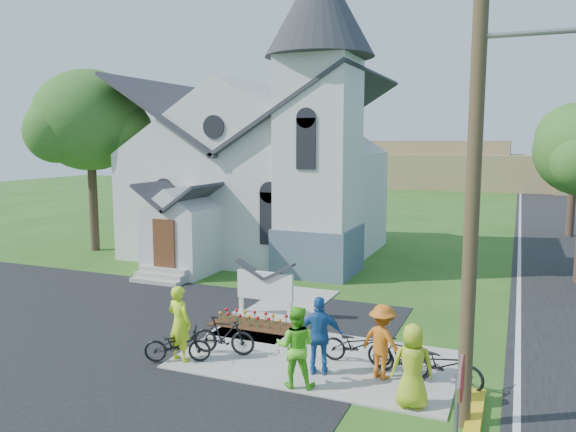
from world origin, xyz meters
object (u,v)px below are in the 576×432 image
at_px(bike_0, 178,345).
at_px(bike_3, 401,357).
at_px(cyclist_3, 382,342).
at_px(cyclist_4, 412,366).
at_px(church_sign, 265,286).
at_px(bike_1, 224,335).
at_px(cyclist_0, 179,323).
at_px(cyclist_2, 320,336).
at_px(utility_pole, 478,153).
at_px(cyclist_1, 296,346).
at_px(bike_2, 357,345).
at_px(stop_sign, 460,399).
at_px(bike_4, 443,364).

height_order(bike_0, bike_3, bike_3).
relative_size(cyclist_3, cyclist_4, 0.99).
xyz_separation_m(church_sign, bike_1, (0.34, -3.32, -0.47)).
distance_m(cyclist_0, cyclist_2, 3.62).
xyz_separation_m(utility_pole, cyclist_4, (-1.14, 0.30, -4.45)).
height_order(bike_1, cyclist_3, cyclist_3).
relative_size(cyclist_1, bike_2, 1.04).
bearing_deg(utility_pole, stop_sign, -88.51).
bearing_deg(bike_4, bike_0, 114.54).
xyz_separation_m(bike_1, bike_4, (5.56, 0.22, 0.00)).
height_order(bike_1, bike_3, bike_1).
bearing_deg(cyclist_2, bike_3, -176.93).
xyz_separation_m(cyclist_0, cyclist_4, (5.93, -0.29, -0.07)).
bearing_deg(cyclist_1, bike_2, -130.16).
relative_size(cyclist_2, bike_4, 0.99).
bearing_deg(cyclist_3, cyclist_0, 34.51).
bearing_deg(bike_0, cyclist_0, -23.90).
relative_size(stop_sign, bike_3, 1.65).
distance_m(church_sign, bike_4, 6.68).
bearing_deg(cyclist_4, cyclist_3, -68.23).
bearing_deg(cyclist_4, church_sign, -54.55).
xyz_separation_m(bike_0, cyclist_4, (5.93, -0.18, 0.46)).
relative_size(cyclist_3, bike_4, 0.93).
bearing_deg(stop_sign, bike_1, 147.06).
distance_m(bike_1, bike_2, 3.47).
relative_size(cyclist_0, cyclist_3, 1.10).
bearing_deg(cyclist_4, stop_sign, 96.38).
relative_size(cyclist_0, cyclist_1, 1.04).
distance_m(stop_sign, cyclist_0, 7.89).
bearing_deg(bike_3, bike_0, 119.24).
bearing_deg(bike_0, bike_3, -100.16).
bearing_deg(bike_3, stop_sign, -143.47).
xyz_separation_m(bike_0, bike_2, (4.23, 1.62, 0.03)).
distance_m(cyclist_0, bike_4, 6.50).
xyz_separation_m(stop_sign, cyclist_0, (-7.13, 3.29, -0.76)).
distance_m(utility_pole, cyclist_0, 8.33).
distance_m(bike_1, cyclist_4, 5.22).
relative_size(church_sign, cyclist_3, 1.24).
height_order(cyclist_2, cyclist_4, cyclist_2).
relative_size(cyclist_3, bike_3, 1.18).
bearing_deg(cyclist_2, bike_0, -5.83).
xyz_separation_m(stop_sign, cyclist_1, (-3.84, 3.00, -0.79)).
bearing_deg(bike_4, bike_1, 106.86).
xyz_separation_m(bike_1, bike_2, (3.40, 0.72, -0.03)).
xyz_separation_m(bike_2, cyclist_3, (0.78, -0.60, 0.42)).
height_order(bike_0, bike_4, bike_4).
distance_m(utility_pole, cyclist_1, 5.81).
bearing_deg(bike_4, cyclist_1, 127.32).
distance_m(bike_1, cyclist_2, 2.79).
distance_m(bike_3, cyclist_4, 1.65).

